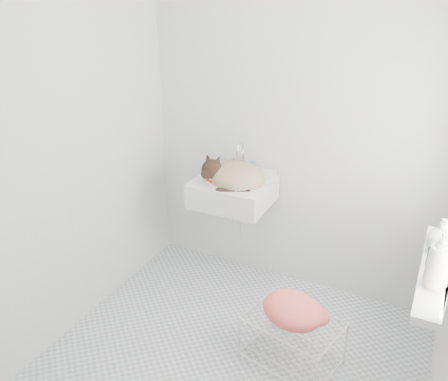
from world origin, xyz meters
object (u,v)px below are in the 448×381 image
at_px(bottle_c, 438,252).
at_px(bottle_b, 436,268).
at_px(sink, 233,181).
at_px(bottle_a, 433,286).
at_px(wire_rack, 292,342).
at_px(cat, 233,176).

bearing_deg(bottle_c, bottle_b, -90.00).
bearing_deg(sink, bottle_a, -27.62).
relative_size(bottle_a, bottle_c, 1.29).
height_order(wire_rack, bottle_c, bottle_c).
bearing_deg(cat, sink, 115.90).
xyz_separation_m(wire_rack, bottle_b, (0.68, 0.05, 0.70)).
bearing_deg(sink, wire_rack, -40.99).
bearing_deg(sink, bottle_c, -15.64).
relative_size(bottle_b, bottle_c, 0.86).
bearing_deg(wire_rack, bottle_c, 17.31).
xyz_separation_m(cat, wire_rack, (0.67, -0.57, -0.74)).
bearing_deg(bottle_c, wire_rack, -162.69).
relative_size(cat, bottle_b, 2.86).
height_order(wire_rack, bottle_a, bottle_a).
bearing_deg(cat, bottle_c, -26.23).
distance_m(bottle_a, bottle_c, 0.33).
relative_size(sink, wire_rack, 1.01).
height_order(bottle_b, bottle_c, bottle_c).
bearing_deg(cat, bottle_a, -38.39).
relative_size(wire_rack, bottle_b, 3.20).
relative_size(sink, bottle_b, 3.24).
height_order(sink, cat, cat).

